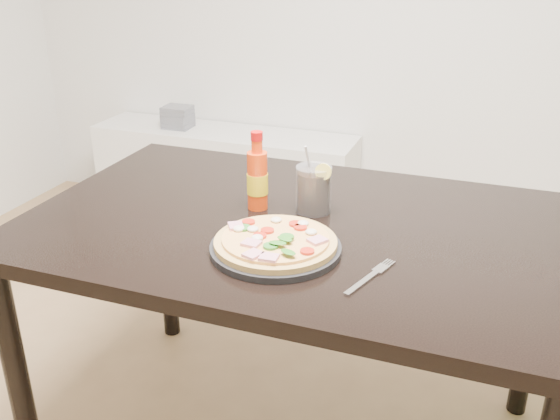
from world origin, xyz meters
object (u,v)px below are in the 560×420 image
(fork, at_px, (371,276))
(media_console, at_px, (225,176))
(pizza, at_px, (275,241))
(cola_cup, at_px, (314,190))
(hot_sauce_bottle, at_px, (257,179))
(plate, at_px, (276,248))
(dining_table, at_px, (296,249))

(fork, bearing_deg, media_console, 143.01)
(pizza, bearing_deg, cola_cup, 87.21)
(pizza, distance_m, media_console, 1.93)
(pizza, bearing_deg, media_console, 119.09)
(cola_cup, bearing_deg, fork, -52.88)
(cola_cup, bearing_deg, pizza, -92.79)
(hot_sauce_bottle, relative_size, media_console, 0.15)
(pizza, bearing_deg, fork, -9.88)
(pizza, height_order, cola_cup, cola_cup)
(plate, xyz_separation_m, fork, (0.24, -0.04, -0.01))
(fork, bearing_deg, dining_table, 156.95)
(dining_table, distance_m, cola_cup, 0.16)
(cola_cup, xyz_separation_m, media_console, (-0.91, 1.36, -0.56))
(dining_table, relative_size, hot_sauce_bottle, 6.52)
(hot_sauce_bottle, distance_m, fork, 0.46)
(pizza, bearing_deg, plate, 2.86)
(plate, bearing_deg, fork, -9.92)
(fork, bearing_deg, plate, -171.35)
(cola_cup, distance_m, fork, 0.38)
(plate, distance_m, media_console, 1.92)
(hot_sauce_bottle, relative_size, fork, 1.17)
(cola_cup, bearing_deg, plate, -92.63)
(dining_table, relative_size, cola_cup, 7.55)
(cola_cup, bearing_deg, dining_table, -105.96)
(fork, bearing_deg, cola_cup, 145.69)
(dining_table, relative_size, pizza, 4.86)
(media_console, bearing_deg, cola_cup, -56.17)
(fork, distance_m, media_console, 2.08)
(plate, relative_size, cola_cup, 1.67)
(plate, xyz_separation_m, cola_cup, (0.01, 0.26, 0.05))
(dining_table, relative_size, media_console, 1.00)
(pizza, xyz_separation_m, cola_cup, (0.01, 0.26, 0.03))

